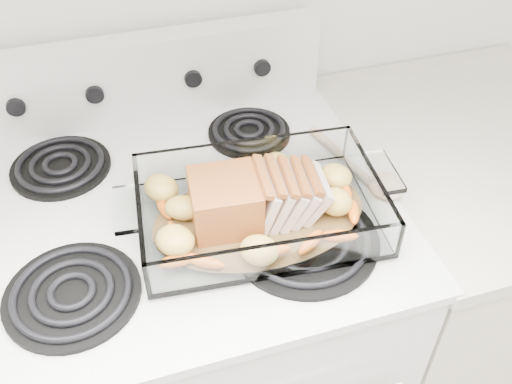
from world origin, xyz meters
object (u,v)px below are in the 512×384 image
object	(u,v)px
counter_right	(441,281)
baking_dish	(259,211)
electric_range	(193,342)
pork_roast	(247,201)

from	to	relation	value
counter_right	baking_dish	size ratio (longest dim) A/B	2.31
counter_right	baking_dish	distance (m)	0.74
electric_range	baking_dish	size ratio (longest dim) A/B	2.77
electric_range	pork_roast	xyz separation A→B (m)	(0.11, -0.10, 0.51)
counter_right	baking_dish	xyz separation A→B (m)	(-0.53, -0.10, 0.50)
electric_range	counter_right	size ratio (longest dim) A/B	1.20
counter_right	baking_dish	world-z (taller)	baking_dish
electric_range	pork_roast	bearing A→B (deg)	-41.57
pork_roast	electric_range	bearing A→B (deg)	143.04
electric_range	baking_dish	bearing A→B (deg)	-36.33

